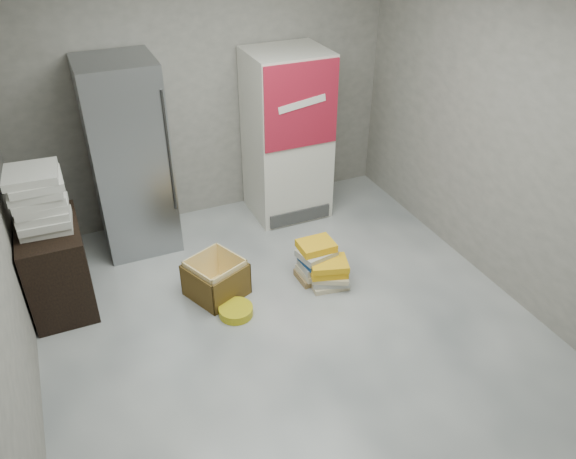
# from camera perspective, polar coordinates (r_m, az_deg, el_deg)

# --- Properties ---
(ground) EXTENTS (5.00, 5.00, 0.00)m
(ground) POSITION_cam_1_polar(r_m,az_deg,el_deg) (4.65, 1.86, -12.13)
(ground) COLOR silver
(ground) RESTS_ON ground
(room_shell) EXTENTS (4.04, 5.04, 2.82)m
(room_shell) POSITION_cam_1_polar(r_m,az_deg,el_deg) (3.62, 2.37, 8.50)
(room_shell) COLOR gray
(room_shell) RESTS_ON ground
(steel_fridge) EXTENTS (0.70, 0.72, 1.90)m
(steel_fridge) POSITION_cam_1_polar(r_m,az_deg,el_deg) (5.63, -15.83, 6.98)
(steel_fridge) COLOR #989B9F
(steel_fridge) RESTS_ON ground
(coke_cooler) EXTENTS (0.80, 0.73, 1.80)m
(coke_cooler) POSITION_cam_1_polar(r_m,az_deg,el_deg) (6.03, -0.09, 9.52)
(coke_cooler) COLOR silver
(coke_cooler) RESTS_ON ground
(wood_shelf) EXTENTS (0.50, 0.80, 0.80)m
(wood_shelf) POSITION_cam_1_polar(r_m,az_deg,el_deg) (5.24, -22.44, -3.49)
(wood_shelf) COLOR black
(wood_shelf) RESTS_ON ground
(supply_box_stack) EXTENTS (0.44, 0.44, 0.52)m
(supply_box_stack) POSITION_cam_1_polar(r_m,az_deg,el_deg) (4.91, -23.96, 2.79)
(supply_box_stack) COLOR silver
(supply_box_stack) RESTS_ON wood_shelf
(phonebook_stack_main) EXTENTS (0.38, 0.31, 0.40)m
(phonebook_stack_main) POSITION_cam_1_polar(r_m,az_deg,el_deg) (5.26, 2.93, -3.20)
(phonebook_stack_main) COLOR olive
(phonebook_stack_main) RESTS_ON ground
(phonebook_stack_side) EXTENTS (0.42, 0.38, 0.28)m
(phonebook_stack_side) POSITION_cam_1_polar(r_m,az_deg,el_deg) (5.21, 4.19, -4.43)
(phonebook_stack_side) COLOR beige
(phonebook_stack_side) RESTS_ON ground
(cardboard_box) EXTENTS (0.60, 0.60, 0.37)m
(cardboard_box) POSITION_cam_1_polar(r_m,az_deg,el_deg) (5.14, -7.31, -5.14)
(cardboard_box) COLOR yellow
(cardboard_box) RESTS_ON ground
(bucket_lid) EXTENTS (0.35, 0.35, 0.08)m
(bucket_lid) POSITION_cam_1_polar(r_m,az_deg,el_deg) (4.96, -5.31, -8.24)
(bucket_lid) COLOR gold
(bucket_lid) RESTS_ON ground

